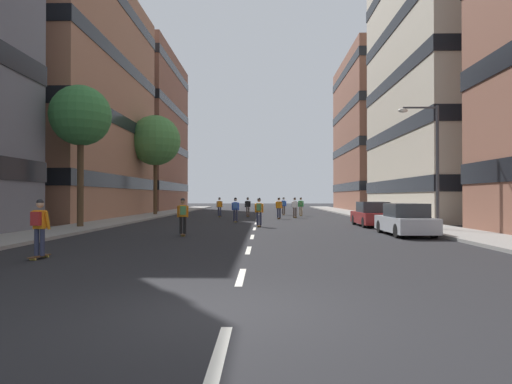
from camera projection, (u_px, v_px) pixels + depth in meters
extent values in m
plane|color=black|center=(257.00, 220.00, 34.63)|extent=(165.13, 165.13, 0.00)
cube|color=gray|center=(143.00, 217.00, 38.24)|extent=(3.04, 75.68, 0.14)
cube|color=gray|center=(373.00, 217.00, 37.90)|extent=(3.04, 75.68, 0.14)
cube|color=silver|center=(219.00, 355.00, 5.11)|extent=(0.16, 2.20, 0.01)
cube|color=silver|center=(241.00, 277.00, 10.11)|extent=(0.16, 2.20, 0.01)
cube|color=silver|center=(248.00, 250.00, 15.11)|extent=(0.16, 2.20, 0.01)
cube|color=silver|center=(252.00, 237.00, 20.11)|extent=(0.16, 2.20, 0.01)
cube|color=silver|center=(254.00, 229.00, 25.11)|extent=(0.16, 2.20, 0.01)
cube|color=silver|center=(256.00, 223.00, 30.11)|extent=(0.16, 2.20, 0.01)
cube|color=silver|center=(257.00, 220.00, 35.11)|extent=(0.16, 2.20, 0.01)
cube|color=silver|center=(258.00, 217.00, 40.10)|extent=(0.16, 2.20, 0.01)
cube|color=silver|center=(258.00, 214.00, 45.10)|extent=(0.16, 2.20, 0.01)
cube|color=silver|center=(259.00, 213.00, 50.10)|extent=(0.16, 2.20, 0.01)
cube|color=silver|center=(259.00, 211.00, 55.10)|extent=(0.16, 2.20, 0.01)
cube|color=silver|center=(260.00, 210.00, 60.10)|extent=(0.16, 2.20, 0.01)
cube|color=silver|center=(260.00, 209.00, 65.10)|extent=(0.16, 2.20, 0.01)
cube|color=#9E6B51|center=(36.00, 99.00, 38.01)|extent=(15.29, 20.94, 20.57)
cube|color=black|center=(36.00, 182.00, 37.93)|extent=(15.41, 21.06, 1.10)
cube|color=black|center=(36.00, 123.00, 37.98)|extent=(15.41, 21.06, 1.10)
cube|color=black|center=(36.00, 63.00, 38.04)|extent=(15.41, 21.06, 1.10)
cube|color=black|center=(37.00, 4.00, 38.09)|extent=(15.41, 21.06, 1.10)
cube|color=brown|center=(120.00, 133.00, 60.27)|extent=(15.29, 19.19, 21.13)
cube|color=black|center=(120.00, 187.00, 60.20)|extent=(15.41, 19.31, 1.10)
cube|color=black|center=(120.00, 148.00, 60.25)|extent=(15.41, 19.31, 1.10)
cube|color=black|center=(120.00, 110.00, 60.30)|extent=(15.41, 19.31, 1.10)
cube|color=black|center=(120.00, 72.00, 60.36)|extent=(15.41, 19.31, 1.10)
cube|color=#BCB29E|center=(482.00, 58.00, 37.38)|extent=(15.29, 18.34, 27.22)
cube|color=black|center=(483.00, 186.00, 37.27)|extent=(15.41, 18.46, 1.10)
cube|color=black|center=(483.00, 133.00, 37.32)|extent=(15.41, 18.46, 1.10)
cube|color=black|center=(483.00, 80.00, 37.36)|extent=(15.41, 18.46, 1.10)
cube|color=black|center=(482.00, 26.00, 37.41)|extent=(15.41, 18.46, 1.10)
cube|color=brown|center=(401.00, 134.00, 59.61)|extent=(15.29, 18.95, 20.64)
cube|color=black|center=(401.00, 187.00, 59.54)|extent=(15.41, 19.07, 1.10)
cube|color=black|center=(401.00, 149.00, 59.59)|extent=(15.41, 19.07, 1.10)
cube|color=black|center=(401.00, 111.00, 59.64)|extent=(15.41, 19.07, 1.10)
cube|color=black|center=(401.00, 73.00, 59.70)|extent=(15.41, 19.07, 1.10)
cube|color=#B2B7BF|center=(405.00, 224.00, 20.94)|extent=(1.80, 4.40, 0.70)
cube|color=#2D3338|center=(406.00, 210.00, 20.80)|extent=(1.60, 2.10, 0.64)
cylinder|color=black|center=(380.00, 226.00, 22.40)|extent=(0.22, 0.64, 0.64)
cylinder|color=black|center=(412.00, 227.00, 22.38)|extent=(0.22, 0.64, 0.64)
cylinder|color=black|center=(397.00, 231.00, 19.50)|extent=(0.22, 0.64, 0.64)
cylinder|color=black|center=(434.00, 231.00, 19.48)|extent=(0.22, 0.64, 0.64)
cube|color=maroon|center=(372.00, 218.00, 27.34)|extent=(1.80, 4.40, 0.70)
cube|color=#2D3338|center=(372.00, 207.00, 27.20)|extent=(1.60, 2.10, 0.64)
cylinder|color=black|center=(354.00, 220.00, 28.81)|extent=(0.22, 0.64, 0.64)
cylinder|color=black|center=(379.00, 220.00, 28.78)|extent=(0.22, 0.64, 0.64)
cylinder|color=black|center=(364.00, 222.00, 25.91)|extent=(0.22, 0.64, 0.64)
cylinder|color=black|center=(392.00, 222.00, 25.88)|extent=(0.22, 0.64, 0.64)
cylinder|color=#4C3823|center=(80.00, 181.00, 25.19)|extent=(0.36, 0.36, 5.16)
sphere|color=#387A3D|center=(81.00, 115.00, 25.23)|extent=(3.45, 3.45, 3.45)
cylinder|color=#4C3823|center=(155.00, 186.00, 42.61)|extent=(0.36, 0.36, 5.46)
sphere|color=#478442|center=(155.00, 140.00, 42.66)|extent=(4.85, 4.85, 4.85)
cylinder|color=#3F3F44|center=(438.00, 167.00, 23.13)|extent=(0.16, 0.16, 6.50)
cylinder|color=#3F3F44|center=(420.00, 108.00, 23.17)|extent=(1.80, 0.10, 0.10)
ellipsoid|color=silver|center=(403.00, 110.00, 23.19)|extent=(0.50, 0.30, 0.24)
cube|color=brown|center=(235.00, 221.00, 31.61)|extent=(0.25, 0.91, 0.02)
cylinder|color=#D8BF4C|center=(235.00, 221.00, 31.93)|extent=(0.18, 0.08, 0.07)
cylinder|color=#D8BF4C|center=(235.00, 222.00, 31.29)|extent=(0.18, 0.08, 0.07)
cylinder|color=#2D334C|center=(234.00, 215.00, 31.61)|extent=(0.15, 0.15, 0.80)
cylinder|color=#2D334C|center=(237.00, 215.00, 31.61)|extent=(0.15, 0.15, 0.80)
cube|color=blue|center=(235.00, 206.00, 31.62)|extent=(0.33, 0.22, 0.55)
cylinder|color=blue|center=(232.00, 206.00, 31.66)|extent=(0.10, 0.23, 0.55)
cylinder|color=blue|center=(238.00, 206.00, 31.68)|extent=(0.10, 0.23, 0.55)
sphere|color=beige|center=(235.00, 200.00, 31.64)|extent=(0.22, 0.22, 0.22)
sphere|color=black|center=(235.00, 199.00, 31.64)|extent=(0.21, 0.21, 0.21)
cube|color=#3F72BF|center=(235.00, 206.00, 31.44)|extent=(0.27, 0.18, 0.40)
cube|color=brown|center=(259.00, 226.00, 26.73)|extent=(0.25, 0.91, 0.02)
cylinder|color=#D8BF4C|center=(259.00, 226.00, 27.05)|extent=(0.18, 0.08, 0.07)
cylinder|color=#D8BF4C|center=(259.00, 227.00, 26.41)|extent=(0.18, 0.08, 0.07)
cylinder|color=#2D334C|center=(258.00, 219.00, 26.74)|extent=(0.15, 0.15, 0.80)
cylinder|color=#2D334C|center=(260.00, 219.00, 26.73)|extent=(0.15, 0.15, 0.80)
cube|color=orange|center=(259.00, 208.00, 26.74)|extent=(0.33, 0.22, 0.55)
cylinder|color=orange|center=(255.00, 208.00, 26.81)|extent=(0.10, 0.23, 0.55)
cylinder|color=orange|center=(263.00, 208.00, 26.77)|extent=(0.10, 0.23, 0.55)
sphere|color=#997051|center=(259.00, 200.00, 26.77)|extent=(0.22, 0.22, 0.22)
sphere|color=black|center=(259.00, 199.00, 26.77)|extent=(0.21, 0.21, 0.21)
cube|color=#4C8C4C|center=(259.00, 207.00, 26.56)|extent=(0.27, 0.18, 0.40)
cube|color=brown|center=(183.00, 234.00, 20.67)|extent=(0.40, 0.92, 0.02)
cylinder|color=#D8BF4C|center=(182.00, 234.00, 20.98)|extent=(0.19, 0.11, 0.07)
cylinder|color=#D8BF4C|center=(183.00, 236.00, 20.36)|extent=(0.19, 0.11, 0.07)
cylinder|color=black|center=(181.00, 225.00, 20.65)|extent=(0.17, 0.17, 0.80)
cylinder|color=black|center=(185.00, 225.00, 20.69)|extent=(0.17, 0.17, 0.80)
cube|color=orange|center=(183.00, 211.00, 20.68)|extent=(0.36, 0.27, 0.55)
cylinder|color=orange|center=(178.00, 212.00, 20.68)|extent=(0.14, 0.24, 0.55)
cylinder|color=orange|center=(187.00, 211.00, 20.78)|extent=(0.14, 0.24, 0.55)
sphere|color=#997051|center=(183.00, 201.00, 20.70)|extent=(0.22, 0.22, 0.22)
sphere|color=black|center=(183.00, 200.00, 20.71)|extent=(0.21, 0.21, 0.21)
cube|color=#4C8C4C|center=(183.00, 210.00, 20.50)|extent=(0.29, 0.22, 0.40)
cube|color=brown|center=(279.00, 218.00, 36.11)|extent=(0.34, 0.92, 0.02)
cylinder|color=#D8BF4C|center=(279.00, 218.00, 36.43)|extent=(0.19, 0.10, 0.07)
cylinder|color=#D8BF4C|center=(278.00, 219.00, 35.80)|extent=(0.19, 0.10, 0.07)
cylinder|color=#2D334C|center=(278.00, 213.00, 36.13)|extent=(0.16, 0.16, 0.80)
cylinder|color=#2D334C|center=(280.00, 213.00, 36.10)|extent=(0.16, 0.16, 0.80)
cube|color=orange|center=(279.00, 205.00, 36.12)|extent=(0.35, 0.25, 0.55)
cylinder|color=orange|center=(276.00, 205.00, 36.21)|extent=(0.12, 0.24, 0.55)
cylinder|color=orange|center=(282.00, 205.00, 36.14)|extent=(0.12, 0.24, 0.55)
sphere|color=tan|center=(279.00, 199.00, 36.15)|extent=(0.22, 0.22, 0.22)
sphere|color=black|center=(279.00, 199.00, 36.15)|extent=(0.21, 0.21, 0.21)
cube|color=brown|center=(295.00, 217.00, 38.06)|extent=(0.35, 0.92, 0.02)
cylinder|color=#D8BF4C|center=(294.00, 217.00, 38.37)|extent=(0.19, 0.10, 0.07)
cylinder|color=#D8BF4C|center=(296.00, 218.00, 37.74)|extent=(0.19, 0.10, 0.07)
cylinder|color=#594C47|center=(294.00, 212.00, 38.05)|extent=(0.16, 0.16, 0.80)
cylinder|color=#594C47|center=(296.00, 212.00, 38.07)|extent=(0.16, 0.16, 0.80)
cube|color=white|center=(295.00, 204.00, 38.07)|extent=(0.35, 0.25, 0.55)
cylinder|color=white|center=(292.00, 205.00, 38.08)|extent=(0.13, 0.24, 0.55)
cylinder|color=white|center=(297.00, 205.00, 38.15)|extent=(0.13, 0.24, 0.55)
sphere|color=#997051|center=(295.00, 199.00, 38.09)|extent=(0.22, 0.22, 0.22)
sphere|color=black|center=(295.00, 199.00, 38.09)|extent=(0.21, 0.21, 0.21)
cube|color=brown|center=(248.00, 216.00, 40.30)|extent=(0.36, 0.92, 0.02)
cylinder|color=#D8BF4C|center=(247.00, 216.00, 40.62)|extent=(0.19, 0.10, 0.07)
cylinder|color=#D8BF4C|center=(248.00, 216.00, 39.99)|extent=(0.19, 0.10, 0.07)
cylinder|color=#594C47|center=(247.00, 211.00, 40.29)|extent=(0.16, 0.16, 0.80)
cylinder|color=#594C47|center=(249.00, 211.00, 40.32)|extent=(0.16, 0.16, 0.80)
cube|color=black|center=(248.00, 204.00, 40.32)|extent=(0.35, 0.25, 0.55)
cylinder|color=black|center=(245.00, 204.00, 40.33)|extent=(0.13, 0.24, 0.55)
cylinder|color=black|center=(250.00, 204.00, 40.40)|extent=(0.13, 0.24, 0.55)
sphere|color=#997051|center=(248.00, 199.00, 40.34)|extent=(0.22, 0.22, 0.22)
sphere|color=black|center=(248.00, 198.00, 40.34)|extent=(0.21, 0.21, 0.21)
cube|color=brown|center=(284.00, 214.00, 43.62)|extent=(0.27, 0.91, 0.02)
cylinder|color=#D8BF4C|center=(284.00, 215.00, 43.94)|extent=(0.19, 0.08, 0.07)
cylinder|color=#D8BF4C|center=(283.00, 215.00, 43.31)|extent=(0.19, 0.08, 0.07)
cylinder|color=#594C47|center=(283.00, 210.00, 43.64)|extent=(0.15, 0.15, 0.80)
cylinder|color=#594C47|center=(284.00, 210.00, 43.62)|extent=(0.15, 0.15, 0.80)
cube|color=blue|center=(284.00, 203.00, 43.63)|extent=(0.34, 0.23, 0.55)
cylinder|color=blue|center=(281.00, 204.00, 43.71)|extent=(0.11, 0.24, 0.55)
cylinder|color=blue|center=(286.00, 204.00, 43.66)|extent=(0.11, 0.24, 0.55)
sphere|color=beige|center=(284.00, 199.00, 43.66)|extent=(0.22, 0.22, 0.22)
sphere|color=black|center=(284.00, 198.00, 43.66)|extent=(0.21, 0.21, 0.21)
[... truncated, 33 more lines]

